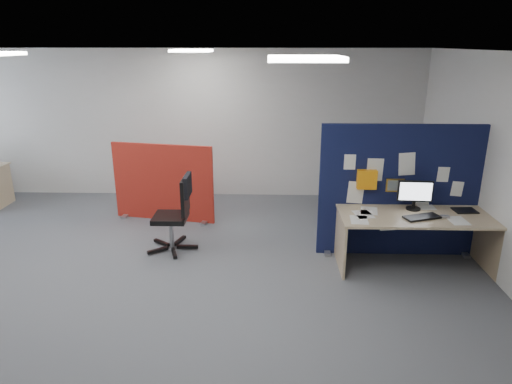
{
  "coord_description": "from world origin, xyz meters",
  "views": [
    {
      "loc": [
        1.72,
        -4.82,
        2.8
      ],
      "look_at": [
        1.55,
        0.62,
        1.0
      ],
      "focal_mm": 32.0,
      "sensor_mm": 36.0,
      "label": 1
    }
  ],
  "objects_px": {
    "monitor_main": "(415,194)",
    "office_chair": "(178,209)",
    "navy_divider": "(400,192)",
    "main_desk": "(414,225)",
    "red_divider": "(163,183)"
  },
  "relations": [
    {
      "from": "monitor_main",
      "to": "office_chair",
      "type": "xyz_separation_m",
      "value": [
        -3.13,
        0.24,
        -0.33
      ]
    },
    {
      "from": "navy_divider",
      "to": "main_desk",
      "type": "relative_size",
      "value": 1.14
    },
    {
      "from": "main_desk",
      "to": "office_chair",
      "type": "xyz_separation_m",
      "value": [
        -3.12,
        0.39,
        0.05
      ]
    },
    {
      "from": "main_desk",
      "to": "red_divider",
      "type": "xyz_separation_m",
      "value": [
        -3.58,
        1.53,
        0.06
      ]
    },
    {
      "from": "navy_divider",
      "to": "main_desk",
      "type": "distance_m",
      "value": 0.5
    },
    {
      "from": "main_desk",
      "to": "office_chair",
      "type": "relative_size",
      "value": 1.79
    },
    {
      "from": "navy_divider",
      "to": "red_divider",
      "type": "relative_size",
      "value": 1.31
    },
    {
      "from": "navy_divider",
      "to": "monitor_main",
      "type": "distance_m",
      "value": 0.25
    },
    {
      "from": "monitor_main",
      "to": "navy_divider",
      "type": "bearing_deg",
      "value": 124.45
    },
    {
      "from": "office_chair",
      "to": "navy_divider",
      "type": "bearing_deg",
      "value": -0.75
    },
    {
      "from": "navy_divider",
      "to": "red_divider",
      "type": "bearing_deg",
      "value": 161.28
    },
    {
      "from": "red_divider",
      "to": "main_desk",
      "type": "bearing_deg",
      "value": -12.68
    },
    {
      "from": "monitor_main",
      "to": "red_divider",
      "type": "bearing_deg",
      "value": 162.88
    },
    {
      "from": "red_divider",
      "to": "office_chair",
      "type": "xyz_separation_m",
      "value": [
        0.46,
        -1.14,
        -0.01
      ]
    },
    {
      "from": "navy_divider",
      "to": "monitor_main",
      "type": "height_order",
      "value": "navy_divider"
    }
  ]
}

